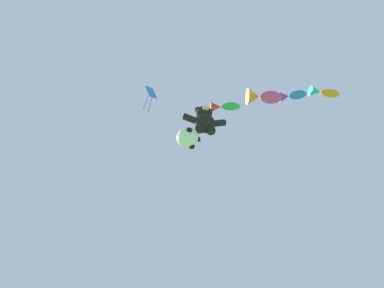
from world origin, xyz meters
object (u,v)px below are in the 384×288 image
at_px(teddy_bear_kite, 204,120).
at_px(fish_kite_tangerine, 323,92).
at_px(fish_kite_emerald, 223,107).
at_px(fish_kite_magenta, 262,97).
at_px(soccer_ball_kite, 188,138).
at_px(fish_kite_cobalt, 291,96).
at_px(diamond_kite, 151,95).

bearing_deg(teddy_bear_kite, fish_kite_tangerine, -12.61).
distance_m(fish_kite_emerald, fish_kite_magenta, 2.33).
relative_size(soccer_ball_kite, fish_kite_cobalt, 0.65).
height_order(teddy_bear_kite, fish_kite_magenta, fish_kite_magenta).
xyz_separation_m(teddy_bear_kite, soccer_ball_kite, (-0.82, 0.08, -1.71)).
distance_m(soccer_ball_kite, fish_kite_cobalt, 7.39).
height_order(fish_kite_tangerine, diamond_kite, diamond_kite).
distance_m(teddy_bear_kite, fish_kite_emerald, 2.02).
relative_size(fish_kite_cobalt, diamond_kite, 0.54).
bearing_deg(fish_kite_magenta, soccer_ball_kite, 167.68).
distance_m(soccer_ball_kite, diamond_kite, 5.51).
bearing_deg(fish_kite_emerald, soccer_ball_kite, 175.37).
bearing_deg(fish_kite_cobalt, fish_kite_tangerine, -16.37).
bearing_deg(diamond_kite, teddy_bear_kite, -12.42).
bearing_deg(fish_kite_emerald, fish_kite_cobalt, -13.27).
relative_size(fish_kite_emerald, diamond_kite, 0.56).
bearing_deg(fish_kite_cobalt, diamond_kite, 168.29).
relative_size(teddy_bear_kite, fish_kite_tangerine, 1.26).
xyz_separation_m(soccer_ball_kite, fish_kite_tangerine, (7.67, -1.61, 4.33)).
relative_size(soccer_ball_kite, diamond_kite, 0.35).
xyz_separation_m(fish_kite_magenta, fish_kite_cobalt, (1.80, -0.19, 0.43)).
xyz_separation_m(fish_kite_emerald, fish_kite_magenta, (2.15, -0.74, 0.49)).
bearing_deg(fish_kite_tangerine, teddy_bear_kite, 167.39).
distance_m(fish_kite_emerald, diamond_kite, 4.61).
xyz_separation_m(fish_kite_tangerine, diamond_kite, (-9.97, 2.22, 0.64)).
distance_m(fish_kite_tangerine, diamond_kite, 10.23).
relative_size(fish_kite_emerald, fish_kite_cobalt, 1.04).
xyz_separation_m(fish_kite_cobalt, fish_kite_tangerine, (1.77, -0.52, 0.03)).
height_order(teddy_bear_kite, soccer_ball_kite, teddy_bear_kite).
bearing_deg(soccer_ball_kite, teddy_bear_kite, -5.24).
height_order(teddy_bear_kite, fish_kite_emerald, fish_kite_emerald).
distance_m(fish_kite_magenta, fish_kite_tangerine, 3.67).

